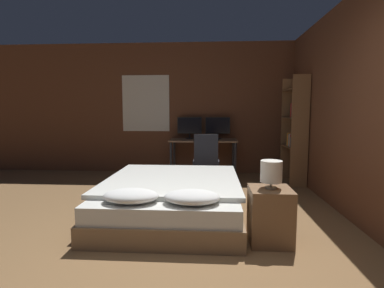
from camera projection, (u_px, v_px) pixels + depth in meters
ground_plane at (184, 282)px, 2.29m from camera, size 20.00×20.00×0.00m
wall_back at (201, 109)px, 6.25m from camera, size 12.00×0.08×2.70m
wall_side_right at (355, 107)px, 3.51m from camera, size 0.06×12.00×2.70m
bed at (172, 197)px, 3.73m from camera, size 1.66×2.08×0.53m
nightstand at (270, 215)px, 2.95m from camera, size 0.40×0.42×0.55m
bedside_lamp at (271, 172)px, 2.90m from camera, size 0.21×0.21×0.27m
desk at (203, 144)px, 5.95m from camera, size 1.33×0.62×0.74m
monitor_left at (190, 126)px, 6.14m from camera, size 0.50×0.16×0.44m
monitor_right at (218, 126)px, 6.10m from camera, size 0.50×0.16×0.44m
keyboard at (203, 140)px, 5.73m from camera, size 0.36×0.13×0.02m
computer_mouse at (217, 140)px, 5.71m from camera, size 0.07×0.05×0.04m
office_chair at (206, 165)px, 5.21m from camera, size 0.52×0.52×0.91m
bookshelf at (295, 128)px, 5.30m from camera, size 0.29×0.75×1.90m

